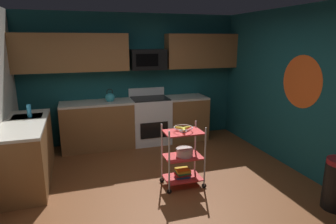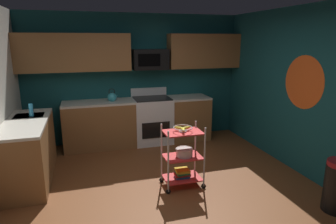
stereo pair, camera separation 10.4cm
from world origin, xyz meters
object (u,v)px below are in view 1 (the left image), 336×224
object	(u,v)px
oven_range	(150,120)
book_stack	(183,173)
rolling_cart	(183,156)
mixing_bowl_large	(185,152)
dish_soap_bottle	(29,111)
kettle	(110,97)
microwave	(148,59)
fruit_bowl	(183,128)

from	to	relation	value
oven_range	book_stack	size ratio (longest dim) A/B	4.77
rolling_cart	mixing_bowl_large	size ratio (longest dim) A/B	3.63
rolling_cart	dish_soap_bottle	xyz separation A→B (m)	(-2.11, 1.13, 0.57)
mixing_bowl_large	dish_soap_bottle	bearing A→B (deg)	152.04
book_stack	kettle	bearing A→B (deg)	111.77
rolling_cart	mixing_bowl_large	bearing A→B (deg)	-0.00
microwave	rolling_cart	distance (m)	2.41
microwave	kettle	bearing A→B (deg)	-172.23
rolling_cart	fruit_bowl	bearing A→B (deg)	-165.96
rolling_cart	book_stack	size ratio (longest dim) A/B	3.97
microwave	rolling_cart	bearing A→B (deg)	-90.35
dish_soap_bottle	mixing_bowl_large	bearing A→B (deg)	-27.96
kettle	rolling_cart	bearing A→B (deg)	-68.23
oven_range	fruit_bowl	world-z (taller)	oven_range
book_stack	oven_range	bearing A→B (deg)	89.62
rolling_cart	book_stack	world-z (taller)	rolling_cart
rolling_cart	dish_soap_bottle	bearing A→B (deg)	151.74
microwave	fruit_bowl	bearing A→B (deg)	-90.35
oven_range	rolling_cart	bearing A→B (deg)	-90.38
rolling_cart	fruit_bowl	distance (m)	0.42
kettle	dish_soap_bottle	bearing A→B (deg)	-148.11
fruit_bowl	kettle	world-z (taller)	kettle
book_stack	microwave	bearing A→B (deg)	89.65
book_stack	dish_soap_bottle	world-z (taller)	dish_soap_bottle
rolling_cart	kettle	distance (m)	2.18
book_stack	mixing_bowl_large	bearing A→B (deg)	0.00
microwave	dish_soap_bottle	xyz separation A→B (m)	(-2.12, -0.93, -0.68)
kettle	book_stack	bearing A→B (deg)	-68.23
microwave	mixing_bowl_large	distance (m)	2.38
mixing_bowl_large	book_stack	distance (m)	0.33
oven_range	microwave	distance (m)	1.23
rolling_cart	book_stack	xyz separation A→B (m)	(-0.00, -0.00, -0.26)
rolling_cart	dish_soap_bottle	size ratio (longest dim) A/B	4.57
oven_range	mixing_bowl_large	world-z (taller)	oven_range
fruit_bowl	kettle	xyz separation A→B (m)	(-0.78, 1.96, 0.12)
fruit_bowl	dish_soap_bottle	distance (m)	2.40
oven_range	kettle	distance (m)	0.95
oven_range	mixing_bowl_large	bearing A→B (deg)	-89.61
oven_range	kettle	size ratio (longest dim) A/B	4.17
microwave	book_stack	distance (m)	2.56
oven_range	fruit_bowl	size ratio (longest dim) A/B	4.04
microwave	kettle	xyz separation A→B (m)	(-0.79, -0.11, -0.70)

